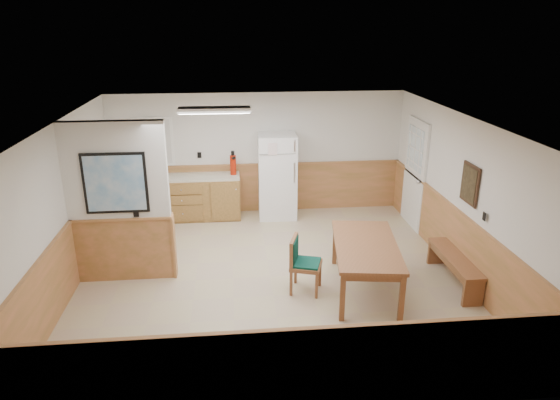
{
  "coord_description": "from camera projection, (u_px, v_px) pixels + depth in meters",
  "views": [
    {
      "loc": [
        -0.55,
        -7.03,
        3.83
      ],
      "look_at": [
        0.2,
        0.4,
        1.15
      ],
      "focal_mm": 32.0,
      "sensor_mm": 36.0,
      "label": 1
    }
  ],
  "objects": [
    {
      "name": "left_wall",
      "position": [
        63.0,
        210.0,
        7.22
      ],
      "size": [
        0.02,
        6.0,
        2.5
      ],
      "primitive_type": "cube",
      "color": "silver",
      "rests_on": "ground"
    },
    {
      "name": "fire_extinguisher",
      "position": [
        233.0,
        164.0,
        10.04
      ],
      "size": [
        0.14,
        0.14,
        0.49
      ],
      "rotation": [
        0.0,
        0.0,
        -0.17
      ],
      "color": "#AF1D09",
      "rests_on": "kitchen_counter"
    },
    {
      "name": "dining_table",
      "position": [
        366.0,
        250.0,
        7.34
      ],
      "size": [
        1.16,
        1.93,
        0.75
      ],
      "rotation": [
        0.0,
        0.0,
        -0.14
      ],
      "color": "brown",
      "rests_on": "ground"
    },
    {
      "name": "kitchen_counter",
      "position": [
        200.0,
        196.0,
        10.17
      ],
      "size": [
        2.2,
        0.61,
        1.0
      ],
      "color": "#A7743B",
      "rests_on": "ground"
    },
    {
      "name": "back_wall",
      "position": [
        258.0,
        153.0,
        10.32
      ],
      "size": [
        6.0,
        0.02,
        2.5
      ],
      "primitive_type": "cube",
      "color": "silver",
      "rests_on": "ground"
    },
    {
      "name": "dining_chair",
      "position": [
        300.0,
        260.0,
        7.38
      ],
      "size": [
        0.7,
        0.57,
        0.85
      ],
      "rotation": [
        0.0,
        0.0,
        -0.31
      ],
      "color": "brown",
      "rests_on": "ground"
    },
    {
      "name": "kitchen_window",
      "position": [
        153.0,
        142.0,
        10.0
      ],
      "size": [
        0.8,
        0.04,
        1.0
      ],
      "color": "white",
      "rests_on": "back_wall"
    },
    {
      "name": "ceiling",
      "position": [
        269.0,
        120.0,
        7.08
      ],
      "size": [
        6.0,
        6.0,
        0.02
      ],
      "primitive_type": "cube",
      "color": "silver",
      "rests_on": "back_wall"
    },
    {
      "name": "ground",
      "position": [
        270.0,
        277.0,
        7.93
      ],
      "size": [
        6.0,
        6.0,
        0.0
      ],
      "primitive_type": "plane",
      "color": "tan",
      "rests_on": "ground"
    },
    {
      "name": "refrigerator",
      "position": [
        277.0,
        176.0,
        10.13
      ],
      "size": [
        0.78,
        0.73,
        1.72
      ],
      "rotation": [
        0.0,
        0.0,
        -0.03
      ],
      "color": "white",
      "rests_on": "ground"
    },
    {
      "name": "wall_painting",
      "position": [
        470.0,
        184.0,
        7.4
      ],
      "size": [
        0.04,
        0.5,
        0.6
      ],
      "color": "#322014",
      "rests_on": "right_wall"
    },
    {
      "name": "exterior_door",
      "position": [
        414.0,
        174.0,
        9.63
      ],
      "size": [
        0.07,
        1.02,
        2.15
      ],
      "color": "white",
      "rests_on": "ground"
    },
    {
      "name": "soap_bottle",
      "position": [
        144.0,
        172.0,
        9.87
      ],
      "size": [
        0.09,
        0.09,
        0.22
      ],
      "primitive_type": "cylinder",
      "rotation": [
        0.0,
        0.0,
        -0.26
      ],
      "color": "#188639",
      "rests_on": "kitchen_counter"
    },
    {
      "name": "partition_wall",
      "position": [
        119.0,
        205.0,
        7.48
      ],
      "size": [
        1.5,
        0.2,
        2.5
      ],
      "color": "silver",
      "rests_on": "ground"
    },
    {
      "name": "wainscot_right",
      "position": [
        454.0,
        240.0,
        8.04
      ],
      "size": [
        0.04,
        6.0,
        1.0
      ],
      "primitive_type": "cube",
      "color": "#C87950",
      "rests_on": "ground"
    },
    {
      "name": "wainscot_back",
      "position": [
        258.0,
        188.0,
        10.55
      ],
      "size": [
        6.0,
        0.04,
        1.0
      ],
      "primitive_type": "cube",
      "color": "#C87950",
      "rests_on": "ground"
    },
    {
      "name": "dining_bench",
      "position": [
        454.0,
        263.0,
        7.63
      ],
      "size": [
        0.33,
        1.44,
        0.45
      ],
      "rotation": [
        0.0,
        0.0,
        -0.01
      ],
      "color": "brown",
      "rests_on": "ground"
    },
    {
      "name": "right_wall",
      "position": [
        461.0,
        196.0,
        7.79
      ],
      "size": [
        0.02,
        6.0,
        2.5
      ],
      "primitive_type": "cube",
      "color": "silver",
      "rests_on": "ground"
    },
    {
      "name": "fluorescent_fixture",
      "position": [
        215.0,
        110.0,
        8.24
      ],
      "size": [
        1.2,
        0.3,
        0.09
      ],
      "color": "white",
      "rests_on": "ceiling"
    },
    {
      "name": "wainscot_left",
      "position": [
        72.0,
        257.0,
        7.48
      ],
      "size": [
        0.04,
        6.0,
        1.0
      ],
      "primitive_type": "cube",
      "color": "#C87950",
      "rests_on": "ground"
    }
  ]
}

